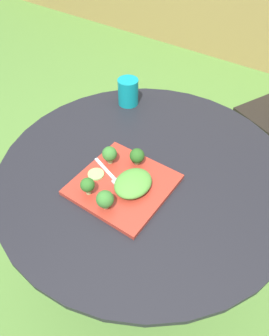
{
  "coord_description": "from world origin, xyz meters",
  "views": [
    {
      "loc": [
        0.38,
        -0.6,
        1.43
      ],
      "look_at": [
        -0.01,
        -0.05,
        0.74
      ],
      "focal_mm": 34.13,
      "sensor_mm": 36.0,
      "label": 1
    }
  ],
  "objects": [
    {
      "name": "ground_plane",
      "position": [
        0.0,
        0.0,
        0.0
      ],
      "size": [
        12.0,
        12.0,
        0.0
      ],
      "primitive_type": "plane",
      "color": "#568438"
    },
    {
      "name": "patio_table",
      "position": [
        0.0,
        0.0,
        0.46
      ],
      "size": [
        0.94,
        0.94,
        0.7
      ],
      "color": "black",
      "rests_on": "ground_plane"
    },
    {
      "name": "salad_plate",
      "position": [
        -0.01,
        -0.1,
        0.71
      ],
      "size": [
        0.27,
        0.27,
        0.01
      ],
      "primitive_type": "cube",
      "color": "#AD3323",
      "rests_on": "patio_table"
    },
    {
      "name": "drinking_glass",
      "position": [
        -0.26,
        0.26,
        0.75
      ],
      "size": [
        0.08,
        0.08,
        0.1
      ],
      "color": "#0F8C93",
      "rests_on": "patio_table"
    },
    {
      "name": "fork",
      "position": [
        -0.06,
        -0.1,
        0.72
      ],
      "size": [
        0.15,
        0.07,
        0.0
      ],
      "color": "silver",
      "rests_on": "salad_plate"
    },
    {
      "name": "lettuce_mound",
      "position": [
        0.02,
        -0.1,
        0.74
      ],
      "size": [
        0.1,
        0.12,
        0.04
      ],
      "primitive_type": "ellipsoid",
      "color": "#519338",
      "rests_on": "salad_plate"
    },
    {
      "name": "broccoli_floret_0",
      "position": [
        -0.03,
        -0.01,
        0.75
      ],
      "size": [
        0.05,
        0.05,
        0.06
      ],
      "color": "#99B770",
      "rests_on": "salad_plate"
    },
    {
      "name": "broccoli_floret_1",
      "position": [
        -0.1,
        -0.05,
        0.75
      ],
      "size": [
        0.05,
        0.05,
        0.06
      ],
      "color": "#99B770",
      "rests_on": "salad_plate"
    },
    {
      "name": "broccoli_floret_2",
      "position": [
        -0.07,
        -0.19,
        0.75
      ],
      "size": [
        0.04,
        0.04,
        0.06
      ],
      "color": "#99B770",
      "rests_on": "salad_plate"
    },
    {
      "name": "broccoli_floret_3",
      "position": [
        0.0,
        -0.2,
        0.75
      ],
      "size": [
        0.05,
        0.05,
        0.06
      ],
      "color": "#99B770",
      "rests_on": "salad_plate"
    },
    {
      "name": "cucumber_slice_0",
      "position": [
        -0.1,
        -0.12,
        0.72
      ],
      "size": [
        0.05,
        0.05,
        0.01
      ],
      "primitive_type": "cylinder",
      "color": "#8EB766",
      "rests_on": "salad_plate"
    }
  ]
}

